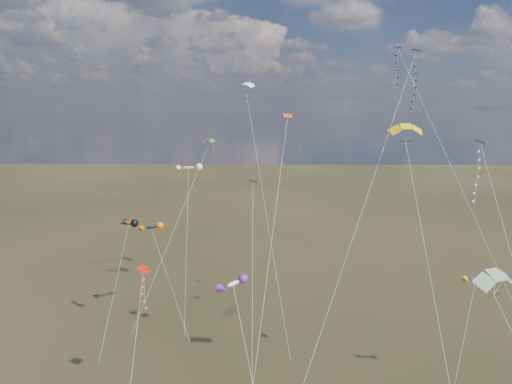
{
  "coord_description": "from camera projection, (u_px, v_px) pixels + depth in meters",
  "views": [
    {
      "loc": [
        0.98,
        -31.59,
        28.09
      ],
      "look_at": [
        0.0,
        18.0,
        19.0
      ],
      "focal_mm": 32.0,
      "sensor_mm": 36.0,
      "label": 1
    }
  ],
  "objects": [
    {
      "name": "diamond_orange_center",
      "position": [
        275.0,
        214.0,
        40.72
      ],
      "size": [
        4.62,
        18.11,
        27.61
      ],
      "color": "#D24910",
      "rests_on": "ground"
    },
    {
      "name": "novelty_white_purple",
      "position": [
        234.0,
        285.0,
        35.0
      ],
      "size": [
        4.87,
        8.48,
        15.28
      ],
      "color": "white",
      "rests_on": "ground"
    },
    {
      "name": "novelty_orange_black",
      "position": [
        128.0,
        223.0,
        56.8
      ],
      "size": [
        2.93,
        9.71,
        14.63
      ],
      "color": "#C53500",
      "rests_on": "ground"
    },
    {
      "name": "novelty_redwhite_stripe",
      "position": [
        188.0,
        168.0,
        66.46
      ],
      "size": [
        3.57,
        13.89,
        20.18
      ],
      "color": "red",
      "rests_on": "ground"
    },
    {
      "name": "diamond_black_mid",
      "position": [
        253.0,
        235.0,
        46.42
      ],
      "size": [
        1.0,
        13.51,
        20.7
      ],
      "color": "black",
      "rests_on": "ground"
    },
    {
      "name": "novelty_black_orange",
      "position": [
        151.0,
        227.0,
        61.12
      ],
      "size": [
        7.71,
        9.08,
        12.96
      ],
      "color": "black",
      "rests_on": "ground"
    },
    {
      "name": "parafoil_yellow",
      "position": [
        407.0,
        128.0,
        37.73
      ],
      "size": [
        3.27,
        15.54,
        27.31
      ],
      "color": "#E2BC0B",
      "rests_on": "ground"
    },
    {
      "name": "parafoil_striped",
      "position": [
        496.0,
        276.0,
        28.01
      ],
      "size": [
        6.69,
        15.55,
        18.75
      ],
      "color": "gold",
      "rests_on": "ground"
    },
    {
      "name": "diamond_red_low",
      "position": [
        144.0,
        295.0,
        42.28
      ],
      "size": [
        1.36,
        8.13,
        13.7
      ],
      "color": "#B31409",
      "rests_on": "ground"
    },
    {
      "name": "diamond_navy_right",
      "position": [
        482.0,
        187.0,
        39.63
      ],
      "size": [
        2.88,
        15.97,
        25.46
      ],
      "color": "navy",
      "rests_on": "ground"
    },
    {
      "name": "parafoil_tricolor",
      "position": [
        208.0,
        141.0,
        64.95
      ],
      "size": [
        9.86,
        13.32,
        24.29
      ],
      "color": "yellow",
      "rests_on": "ground"
    },
    {
      "name": "diamond_navy_tall",
      "position": [
        408.0,
        90.0,
        50.66
      ],
      "size": [
        13.18,
        16.78,
        35.01
      ],
      "color": "#0A0F45",
      "rests_on": "ground"
    },
    {
      "name": "novelty_blue_yellow",
      "position": [
        475.0,
        280.0,
        44.09
      ],
      "size": [
        5.07,
        5.9,
        12.21
      ],
      "color": "#1440BA",
      "rests_on": "ground"
    },
    {
      "name": "parafoil_blue_white",
      "position": [
        246.0,
        85.0,
        64.5
      ],
      "size": [
        7.16,
        20.56,
        32.19
      ],
      "color": "#1A42AB",
      "rests_on": "ground"
    },
    {
      "name": "diamond_black_high",
      "position": [
        407.0,
        101.0,
        44.6
      ],
      "size": [
        17.27,
        25.28,
        33.96
      ],
      "color": "black",
      "rests_on": "ground"
    }
  ]
}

